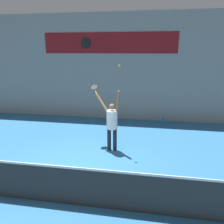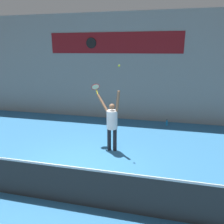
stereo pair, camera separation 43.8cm
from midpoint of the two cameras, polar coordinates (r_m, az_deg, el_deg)
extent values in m
plane|color=teal|center=(6.29, -12.09, -16.62)|extent=(18.00, 18.00, 0.00)
cube|color=gray|center=(10.66, -1.95, 11.39)|extent=(18.00, 0.10, 5.00)
cube|color=maroon|center=(10.57, -2.08, 17.61)|extent=(6.25, 0.02, 0.94)
cylinder|color=black|center=(10.82, -8.06, 17.43)|extent=(0.45, 0.02, 0.45)
torus|color=black|center=(10.82, -8.06, 17.43)|extent=(0.50, 0.05, 0.50)
cube|color=black|center=(10.81, -8.10, 17.85)|extent=(0.02, 0.01, 0.18)
cube|color=#2D2D2D|center=(5.29, -16.49, -18.00)|extent=(8.68, 0.01, 0.91)
cube|color=white|center=(5.04, -16.93, -13.50)|extent=(8.68, 0.02, 0.05)
cylinder|color=black|center=(7.53, -2.43, -7.14)|extent=(0.13, 0.13, 0.80)
cylinder|color=black|center=(7.49, -0.93, -7.24)|extent=(0.13, 0.13, 0.80)
cylinder|color=white|center=(7.26, -1.73, -2.01)|extent=(0.36, 0.36, 0.63)
sphere|color=brown|center=(7.13, -1.76, 1.39)|extent=(0.20, 0.20, 0.20)
cylinder|color=brown|center=(7.03, -0.23, 2.76)|extent=(0.19, 0.18, 0.71)
cylinder|color=brown|center=(7.35, -4.34, 2.36)|extent=(0.52, 0.45, 0.53)
cylinder|color=yellow|center=(7.58, -5.84, 5.09)|extent=(0.14, 0.19, 0.17)
torus|color=red|center=(7.75, -6.34, 6.48)|extent=(0.36, 0.33, 0.25)
cylinder|color=beige|center=(7.75, -6.34, 6.48)|extent=(0.30, 0.28, 0.21)
sphere|color=#CCDB2D|center=(6.80, 0.05, 11.99)|extent=(0.07, 0.07, 0.07)
cylinder|color=#198CCC|center=(10.38, 11.84, -2.50)|extent=(0.08, 0.08, 0.25)
cylinder|color=black|center=(10.33, 11.89, -1.75)|extent=(0.04, 0.04, 0.04)
camera|label=1|loc=(0.22, -91.75, -0.50)|focal=35.00mm
camera|label=2|loc=(0.22, 88.25, 0.50)|focal=35.00mm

